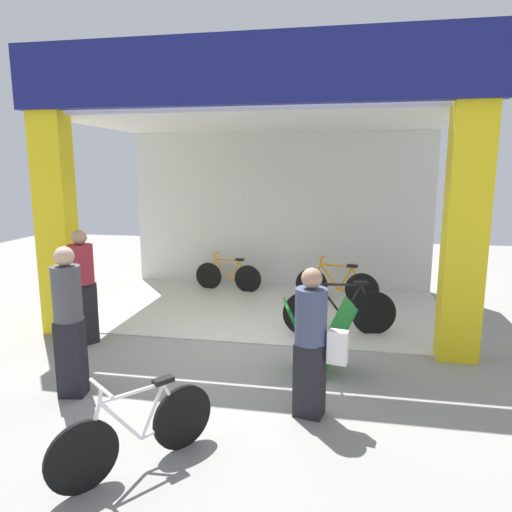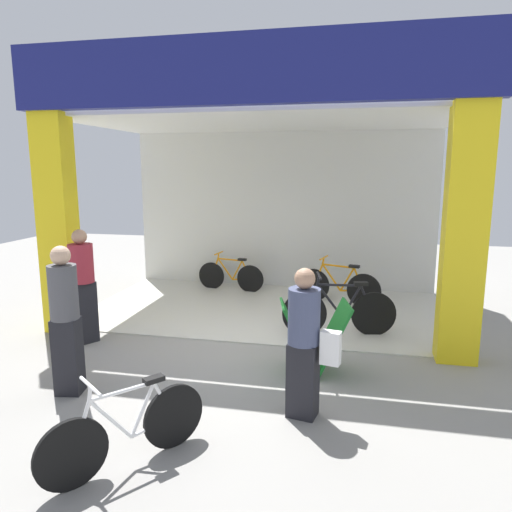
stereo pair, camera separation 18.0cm
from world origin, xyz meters
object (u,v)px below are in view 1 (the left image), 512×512
at_px(pedestrian_0, 312,342).
at_px(pedestrian_2, 69,321).
at_px(pedestrian_1, 82,286).
at_px(bicycle_inside_2, 340,311).
at_px(bicycle_inside_1, 336,285).
at_px(bicycle_inside_0, 228,276).
at_px(bicycle_parked_0, 137,431).
at_px(sandwich_board_sign, 318,337).

bearing_deg(pedestrian_0, pedestrian_2, -179.03).
distance_m(pedestrian_1, pedestrian_2, 1.67).
distance_m(bicycle_inside_2, pedestrian_1, 3.84).
bearing_deg(bicycle_inside_1, bicycle_inside_0, 166.08).
height_order(bicycle_inside_1, bicycle_parked_0, bicycle_inside_1).
distance_m(sandwich_board_sign, pedestrian_0, 1.17).
relative_size(sandwich_board_sign, pedestrian_0, 0.61).
height_order(bicycle_inside_0, bicycle_inside_2, bicycle_inside_2).
distance_m(bicycle_inside_2, bicycle_parked_0, 4.03).
height_order(bicycle_inside_0, pedestrian_2, pedestrian_2).
bearing_deg(sandwich_board_sign, bicycle_inside_2, 79.53).
bearing_deg(pedestrian_2, pedestrian_0, 0.97).
bearing_deg(bicycle_inside_2, bicycle_inside_0, 135.64).
height_order(bicycle_inside_2, pedestrian_0, pedestrian_0).
xyz_separation_m(bicycle_parked_0, pedestrian_1, (-2.01, 2.61, 0.54)).
height_order(bicycle_inside_1, pedestrian_2, pedestrian_2).
bearing_deg(sandwich_board_sign, pedestrian_2, -156.59).
distance_m(bicycle_inside_2, sandwich_board_sign, 1.43).
bearing_deg(bicycle_inside_1, pedestrian_2, -123.67).
bearing_deg(bicycle_inside_1, pedestrian_1, -142.13).
distance_m(bicycle_inside_0, bicycle_parked_0, 5.99).
height_order(bicycle_inside_0, sandwich_board_sign, sandwich_board_sign).
relative_size(bicycle_inside_0, bicycle_parked_0, 1.19).
relative_size(bicycle_parked_0, pedestrian_1, 0.73).
relative_size(bicycle_inside_1, bicycle_parked_0, 1.29).
xyz_separation_m(bicycle_inside_0, bicycle_inside_1, (2.25, -0.56, 0.03)).
distance_m(bicycle_inside_1, pedestrian_1, 4.56).
xyz_separation_m(bicycle_inside_0, sandwich_board_sign, (2.07, -3.68, 0.13)).
distance_m(bicycle_inside_1, bicycle_parked_0, 5.62).
relative_size(bicycle_parked_0, sandwich_board_sign, 1.28).
relative_size(bicycle_inside_0, pedestrian_2, 0.85).
bearing_deg(pedestrian_1, pedestrian_0, -23.20).
distance_m(pedestrian_0, pedestrian_1, 3.70).
xyz_separation_m(pedestrian_1, pedestrian_2, (0.72, -1.50, 0.00)).
height_order(bicycle_inside_0, pedestrian_1, pedestrian_1).
bearing_deg(sandwich_board_sign, pedestrian_0, -90.13).
xyz_separation_m(sandwich_board_sign, pedestrian_0, (-0.00, -1.11, 0.35)).
bearing_deg(sandwich_board_sign, bicycle_inside_0, 119.37).
xyz_separation_m(sandwich_board_sign, pedestrian_1, (-3.40, 0.34, 0.42)).
bearing_deg(bicycle_inside_0, pedestrian_0, -66.66).
relative_size(bicycle_inside_1, pedestrian_0, 1.00).
distance_m(pedestrian_0, pedestrian_2, 2.68).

